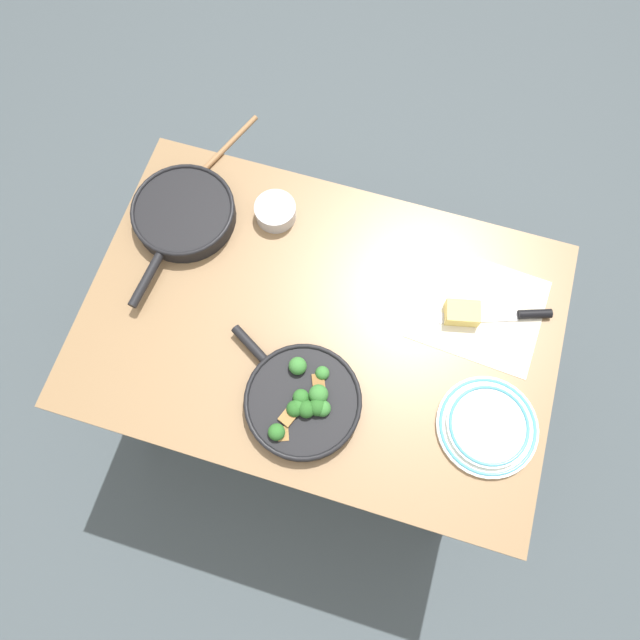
% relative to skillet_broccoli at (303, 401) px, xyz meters
% --- Properties ---
extents(ground_plane, '(14.00, 14.00, 0.00)m').
position_rel_skillet_broccoli_xyz_m(ground_plane, '(0.02, -0.21, -0.79)').
color(ground_plane, '#424C51').
extents(dining_table_red, '(1.22, 0.82, 0.76)m').
position_rel_skillet_broccoli_xyz_m(dining_table_red, '(0.02, -0.21, -0.12)').
color(dining_table_red, olive).
rests_on(dining_table_red, ground_plane).
extents(skillet_broccoli, '(0.37, 0.29, 0.08)m').
position_rel_skillet_broccoli_xyz_m(skillet_broccoli, '(0.00, 0.00, 0.00)').
color(skillet_broccoli, black).
rests_on(skillet_broccoli, dining_table_red).
extents(skillet_eggs, '(0.28, 0.44, 0.05)m').
position_rel_skillet_broccoli_xyz_m(skillet_eggs, '(0.46, -0.40, 0.00)').
color(skillet_eggs, black).
rests_on(skillet_eggs, dining_table_red).
extents(wooden_spoon, '(0.16, 0.36, 0.02)m').
position_rel_skillet_broccoli_xyz_m(wooden_spoon, '(0.47, -0.55, -0.02)').
color(wooden_spoon, '#996B42').
rests_on(wooden_spoon, dining_table_red).
extents(parchment_sheet, '(0.34, 0.31, 0.00)m').
position_rel_skillet_broccoli_xyz_m(parchment_sheet, '(-0.37, -0.37, -0.03)').
color(parchment_sheet, silver).
rests_on(parchment_sheet, dining_table_red).
extents(grater_knife, '(0.29, 0.12, 0.02)m').
position_rel_skillet_broccoli_xyz_m(grater_knife, '(-0.45, -0.37, -0.02)').
color(grater_knife, silver).
rests_on(grater_knife, dining_table_red).
extents(cheese_block, '(0.10, 0.08, 0.04)m').
position_rel_skillet_broccoli_xyz_m(cheese_block, '(-0.32, -0.34, -0.01)').
color(cheese_block, '#E0C15B').
rests_on(cheese_block, dining_table_red).
extents(dinner_plate_stack, '(0.25, 0.25, 0.03)m').
position_rel_skillet_broccoli_xyz_m(dinner_plate_stack, '(-0.45, -0.07, -0.01)').
color(dinner_plate_stack, silver).
rests_on(dinner_plate_stack, dining_table_red).
extents(prep_bowl_steel, '(0.11, 0.11, 0.05)m').
position_rel_skillet_broccoli_xyz_m(prep_bowl_steel, '(0.23, -0.48, -0.00)').
color(prep_bowl_steel, '#B7B7BC').
rests_on(prep_bowl_steel, dining_table_red).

